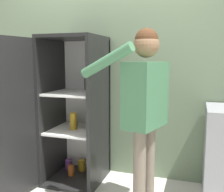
{
  "coord_description": "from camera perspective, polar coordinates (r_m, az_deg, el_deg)",
  "views": [
    {
      "loc": [
        1.07,
        -1.99,
        1.39
      ],
      "look_at": [
        0.21,
        0.61,
        1.0
      ],
      "focal_mm": 42.0,
      "sensor_mm": 36.0,
      "label": 1
    }
  ],
  "objects": [
    {
      "name": "person",
      "position": [
        2.29,
        7.09,
        -0.61
      ],
      "size": [
        0.74,
        0.55,
        1.64
      ],
      "color": "#726656",
      "rests_on": "ground_plane"
    },
    {
      "name": "wall_back",
      "position": [
        3.16,
        -1.58,
        6.07
      ],
      "size": [
        7.0,
        0.06,
        2.55
      ],
      "color": "gray",
      "rests_on": "ground_plane"
    },
    {
      "name": "refrigerator",
      "position": [
        2.93,
        -10.13,
        -3.51
      ],
      "size": [
        0.76,
        1.24,
        1.63
      ],
      "color": "black",
      "rests_on": "ground_plane"
    }
  ]
}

